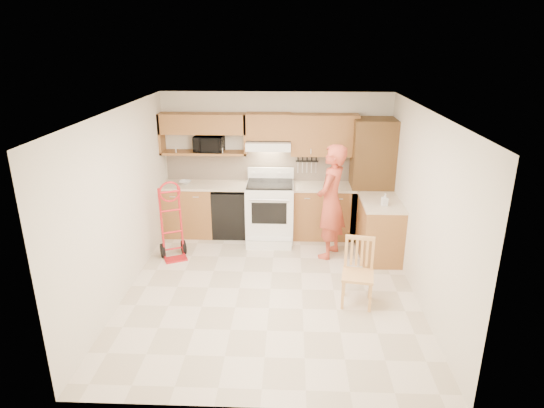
# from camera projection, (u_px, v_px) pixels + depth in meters

# --- Properties ---
(floor) EXTENTS (4.00, 4.50, 0.02)m
(floor) POSITION_uv_depth(u_px,v_px,m) (271.00, 289.00, 6.57)
(floor) COLOR beige
(floor) RESTS_ON ground
(ceiling) EXTENTS (4.00, 4.50, 0.02)m
(ceiling) POSITION_uv_depth(u_px,v_px,m) (270.00, 110.00, 5.72)
(ceiling) COLOR white
(ceiling) RESTS_ON ground
(wall_back) EXTENTS (4.00, 0.02, 2.50)m
(wall_back) POSITION_uv_depth(u_px,v_px,m) (276.00, 163.00, 8.27)
(wall_back) COLOR beige
(wall_back) RESTS_ON ground
(wall_front) EXTENTS (4.00, 0.02, 2.50)m
(wall_front) POSITION_uv_depth(u_px,v_px,m) (259.00, 294.00, 4.02)
(wall_front) COLOR beige
(wall_front) RESTS_ON ground
(wall_left) EXTENTS (0.02, 4.50, 2.50)m
(wall_left) POSITION_uv_depth(u_px,v_px,m) (121.00, 204.00, 6.22)
(wall_left) COLOR beige
(wall_left) RESTS_ON ground
(wall_right) EXTENTS (0.02, 4.50, 2.50)m
(wall_right) POSITION_uv_depth(u_px,v_px,m) (424.00, 208.00, 6.07)
(wall_right) COLOR beige
(wall_right) RESTS_ON ground
(backsplash) EXTENTS (3.92, 0.03, 0.55)m
(backsplash) POSITION_uv_depth(u_px,v_px,m) (276.00, 166.00, 8.26)
(backsplash) COLOR beige
(backsplash) RESTS_ON wall_back
(lower_cab_left) EXTENTS (0.90, 0.60, 0.90)m
(lower_cab_left) POSITION_uv_depth(u_px,v_px,m) (189.00, 210.00, 8.31)
(lower_cab_left) COLOR brown
(lower_cab_left) RESTS_ON ground
(dishwasher) EXTENTS (0.60, 0.60, 0.85)m
(dishwasher) POSITION_uv_depth(u_px,v_px,m) (231.00, 212.00, 8.29)
(dishwasher) COLOR black
(dishwasher) RESTS_ON ground
(lower_cab_right) EXTENTS (1.14, 0.60, 0.90)m
(lower_cab_right) POSITION_uv_depth(u_px,v_px,m) (322.00, 212.00, 8.22)
(lower_cab_right) COLOR brown
(lower_cab_right) RESTS_ON ground
(countertop_left) EXTENTS (1.50, 0.63, 0.04)m
(countertop_left) POSITION_uv_depth(u_px,v_px,m) (204.00, 185.00, 8.14)
(countertop_left) COLOR beige
(countertop_left) RESTS_ON lower_cab_left
(countertop_right) EXTENTS (1.14, 0.63, 0.04)m
(countertop_right) POSITION_uv_depth(u_px,v_px,m) (323.00, 186.00, 8.06)
(countertop_right) COLOR beige
(countertop_right) RESTS_ON lower_cab_right
(cab_return_right) EXTENTS (0.60, 1.00, 0.90)m
(cab_return_right) POSITION_uv_depth(u_px,v_px,m) (379.00, 230.00, 7.43)
(cab_return_right) COLOR brown
(cab_return_right) RESTS_ON ground
(countertop_return) EXTENTS (0.63, 1.00, 0.04)m
(countertop_return) POSITION_uv_depth(u_px,v_px,m) (382.00, 202.00, 7.27)
(countertop_return) COLOR beige
(countertop_return) RESTS_ON cab_return_right
(pantry_tall) EXTENTS (0.70, 0.60, 2.10)m
(pantry_tall) POSITION_uv_depth(u_px,v_px,m) (371.00, 180.00, 7.98)
(pantry_tall) COLOR #4D341A
(pantry_tall) RESTS_ON ground
(upper_cab_left) EXTENTS (1.50, 0.33, 0.34)m
(upper_cab_left) POSITION_uv_depth(u_px,v_px,m) (203.00, 123.00, 7.91)
(upper_cab_left) COLOR brown
(upper_cab_left) RESTS_ON wall_back
(upper_shelf_mw) EXTENTS (1.50, 0.33, 0.04)m
(upper_shelf_mw) POSITION_uv_depth(u_px,v_px,m) (204.00, 153.00, 8.08)
(upper_shelf_mw) COLOR brown
(upper_shelf_mw) RESTS_ON wall_back
(upper_cab_center) EXTENTS (0.76, 0.33, 0.44)m
(upper_cab_center) POSITION_uv_depth(u_px,v_px,m) (269.00, 126.00, 7.88)
(upper_cab_center) COLOR brown
(upper_cab_center) RESTS_ON wall_back
(upper_cab_right) EXTENTS (1.14, 0.33, 0.70)m
(upper_cab_right) POSITION_uv_depth(u_px,v_px,m) (324.00, 135.00, 7.89)
(upper_cab_right) COLOR brown
(upper_cab_right) RESTS_ON wall_back
(range_hood) EXTENTS (0.76, 0.46, 0.14)m
(range_hood) POSITION_uv_depth(u_px,v_px,m) (269.00, 145.00, 7.92)
(range_hood) COLOR white
(range_hood) RESTS_ON wall_back
(knife_strip) EXTENTS (0.40, 0.05, 0.29)m
(knife_strip) POSITION_uv_depth(u_px,v_px,m) (307.00, 165.00, 8.20)
(knife_strip) COLOR black
(knife_strip) RESTS_ON backsplash
(microwave) EXTENTS (0.53, 0.38, 0.27)m
(microwave) POSITION_uv_depth(u_px,v_px,m) (209.00, 144.00, 8.02)
(microwave) COLOR black
(microwave) RESTS_ON upper_shelf_mw
(range) EXTENTS (0.81, 1.07, 1.20)m
(range) POSITION_uv_depth(u_px,v_px,m) (270.00, 207.00, 8.02)
(range) COLOR white
(range) RESTS_ON ground
(person) EXTENTS (0.68, 0.79, 1.84)m
(person) POSITION_uv_depth(u_px,v_px,m) (331.00, 202.00, 7.29)
(person) COLOR #B74530
(person) RESTS_ON ground
(hand_truck) EXTENTS (0.59, 0.57, 1.16)m
(hand_truck) POSITION_uv_depth(u_px,v_px,m) (172.00, 224.00, 7.31)
(hand_truck) COLOR red
(hand_truck) RESTS_ON ground
(dining_chair) EXTENTS (0.47, 0.50, 0.90)m
(dining_chair) POSITION_uv_depth(u_px,v_px,m) (358.00, 273.00, 6.06)
(dining_chair) COLOR #DDAA5D
(dining_chair) RESTS_ON ground
(soap_bottle) EXTENTS (0.10, 0.10, 0.19)m
(soap_bottle) POSITION_uv_depth(u_px,v_px,m) (385.00, 200.00, 7.05)
(soap_bottle) COLOR white
(soap_bottle) RESTS_ON countertop_return
(bowl) EXTENTS (0.26, 0.26, 0.05)m
(bowl) POSITION_uv_depth(u_px,v_px,m) (185.00, 182.00, 8.14)
(bowl) COLOR white
(bowl) RESTS_ON countertop_left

